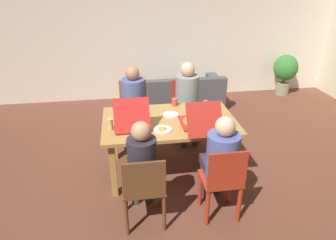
{
  "coord_description": "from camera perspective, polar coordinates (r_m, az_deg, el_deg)",
  "views": [
    {
      "loc": [
        -0.54,
        -3.48,
        2.47
      ],
      "look_at": [
        0.0,
        0.1,
        0.72
      ],
      "focal_mm": 32.98,
      "sensor_mm": 36.0,
      "label": 1
    }
  ],
  "objects": [
    {
      "name": "ground_plane",
      "position": [
        4.3,
        0.2,
        -9.26
      ],
      "size": [
        20.0,
        20.0,
        0.0
      ],
      "primitive_type": "plane",
      "color": "brown"
    },
    {
      "name": "back_wall",
      "position": [
        6.46,
        -3.84,
        16.14
      ],
      "size": [
        8.0,
        0.12,
        2.79
      ],
      "primitive_type": "cube",
      "color": "silver",
      "rests_on": "ground"
    },
    {
      "name": "dining_table",
      "position": [
        3.95,
        0.22,
        -1.11
      ],
      "size": [
        1.68,
        1.04,
        0.77
      ],
      "color": "#AE8144",
      "rests_on": "ground"
    },
    {
      "name": "chair_0",
      "position": [
        3.2,
        -4.49,
        -12.33
      ],
      "size": [
        0.44,
        0.43,
        0.88
      ],
      "color": "brown",
      "rests_on": "ground"
    },
    {
      "name": "person_0",
      "position": [
        3.2,
        -4.83,
        -7.94
      ],
      "size": [
        0.3,
        0.49,
        1.2
      ],
      "color": "#3A3936",
      "rests_on": "ground"
    },
    {
      "name": "chair_1",
      "position": [
        3.35,
        10.06,
        -11.19
      ],
      "size": [
        0.42,
        0.38,
        0.9
      ],
      "color": "#AF311C",
      "rests_on": "ground"
    },
    {
      "name": "person_1",
      "position": [
        3.33,
        9.65,
        -6.7
      ],
      "size": [
        0.34,
        0.56,
        1.2
      ],
      "color": "#3E2C36",
      "rests_on": "ground"
    },
    {
      "name": "chair_2",
      "position": [
        4.84,
        -6.33,
        2.1
      ],
      "size": [
        0.44,
        0.46,
        0.97
      ],
      "color": "#985F30",
      "rests_on": "ground"
    },
    {
      "name": "person_2",
      "position": [
        4.62,
        -6.35,
        3.56
      ],
      "size": [
        0.35,
        0.55,
        1.25
      ],
      "color": "#373C41",
      "rests_on": "ground"
    },
    {
      "name": "chair_3",
      "position": [
        4.97,
        3.24,
        2.59
      ],
      "size": [
        0.46,
        0.45,
        0.92
      ],
      "color": "#B42E21",
      "rests_on": "ground"
    },
    {
      "name": "person_3",
      "position": [
        4.76,
        3.65,
        4.47
      ],
      "size": [
        0.36,
        0.53,
        1.26
      ],
      "color": "#434343",
      "rests_on": "ground"
    },
    {
      "name": "pizza_box_0",
      "position": [
        3.76,
        5.66,
        -0.34
      ],
      "size": [
        0.41,
        0.62,
        0.38
      ],
      "color": "#B4271E",
      "rests_on": "dining_table"
    },
    {
      "name": "pizza_box_1",
      "position": [
        3.89,
        -6.78,
        0.58
      ],
      "size": [
        0.42,
        0.66,
        0.37
      ],
      "color": "red",
      "rests_on": "dining_table"
    },
    {
      "name": "plate_0",
      "position": [
        4.04,
        0.5,
        1.01
      ],
      "size": [
        0.2,
        0.2,
        0.01
      ],
      "color": "white",
      "rests_on": "dining_table"
    },
    {
      "name": "plate_1",
      "position": [
        3.66,
        -1.02,
        -1.69
      ],
      "size": [
        0.22,
        0.22,
        0.03
      ],
      "color": "white",
      "rests_on": "dining_table"
    },
    {
      "name": "drinking_glass_0",
      "position": [
        4.3,
        1.22,
        3.31
      ],
      "size": [
        0.08,
        0.08,
        0.11
      ],
      "primitive_type": "cylinder",
      "color": "#B54E33",
      "rests_on": "dining_table"
    },
    {
      "name": "drinking_glass_1",
      "position": [
        4.25,
        -6.43,
        3.05
      ],
      "size": [
        0.07,
        0.07,
        0.14
      ],
      "primitive_type": "cylinder",
      "color": "silver",
      "rests_on": "dining_table"
    },
    {
      "name": "drinking_glass_2",
      "position": [
        3.71,
        -10.62,
        -0.77
      ],
      "size": [
        0.06,
        0.06,
        0.14
      ],
      "primitive_type": "cylinder",
      "color": "#E5C666",
      "rests_on": "dining_table"
    },
    {
      "name": "drinking_glass_3",
      "position": [
        4.25,
        6.94,
        2.85
      ],
      "size": [
        0.07,
        0.07,
        0.11
      ],
      "primitive_type": "cylinder",
      "color": "#B04F2A",
      "rests_on": "dining_table"
    },
    {
      "name": "couch",
      "position": [
        6.1,
        1.6,
        4.51
      ],
      "size": [
        1.78,
        0.83,
        0.69
      ],
      "color": "#4A4B50",
      "rests_on": "ground"
    },
    {
      "name": "potted_plant",
      "position": [
        7.19,
        20.85,
        8.56
      ],
      "size": [
        0.51,
        0.51,
        0.88
      ],
      "color": "gray",
      "rests_on": "ground"
    }
  ]
}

